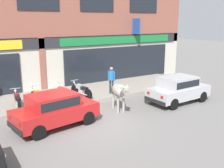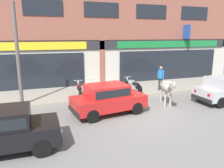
{
  "view_description": "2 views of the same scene",
  "coord_description": "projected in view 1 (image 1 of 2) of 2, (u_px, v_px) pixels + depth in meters",
  "views": [
    {
      "loc": [
        -4.83,
        -9.91,
        4.41
      ],
      "look_at": [
        1.97,
        1.0,
        1.28
      ],
      "focal_mm": 42.0,
      "sensor_mm": 36.0,
      "label": 1
    },
    {
      "loc": [
        -4.39,
        -9.41,
        3.75
      ],
      "look_at": [
        -0.9,
        1.0,
        1.29
      ],
      "focal_mm": 35.0,
      "sensor_mm": 36.0,
      "label": 2
    }
  ],
  "objects": [
    {
      "name": "car_0",
      "position": [
        178.0,
        88.0,
        14.28
      ],
      "size": [
        3.67,
        1.75,
        1.46
      ],
      "color": "black",
      "rests_on": "ground"
    },
    {
      "name": "motorcycle_2",
      "position": [
        61.0,
        93.0,
        14.21
      ],
      "size": [
        0.62,
        1.8,
        0.88
      ],
      "color": "black",
      "rests_on": "sidewalk"
    },
    {
      "name": "sidewalk",
      "position": [
        55.0,
        98.0,
        15.05
      ],
      "size": [
        19.0,
        3.79,
        0.18
      ],
      "primitive_type": "cube",
      "color": "gray",
      "rests_on": "ground"
    },
    {
      "name": "shop_building",
      "position": [
        39.0,
        21.0,
        15.82
      ],
      "size": [
        23.0,
        1.4,
        9.14
      ],
      "color": "#8E5142",
      "rests_on": "ground"
    },
    {
      "name": "car_2",
      "position": [
        55.0,
        108.0,
        11.0
      ],
      "size": [
        3.77,
        2.12,
        1.46
      ],
      "color": "black",
      "rests_on": "ground"
    },
    {
      "name": "motorcycle_3",
      "position": [
        81.0,
        90.0,
        14.86
      ],
      "size": [
        0.63,
        1.79,
        0.88
      ],
      "color": "black",
      "rests_on": "sidewalk"
    },
    {
      "name": "ground_plane",
      "position": [
        87.0,
        122.0,
        11.7
      ],
      "size": [
        90.0,
        90.0,
        0.0
      ],
      "primitive_type": "plane",
      "color": "slate"
    },
    {
      "name": "motorcycle_1",
      "position": [
        39.0,
        97.0,
        13.54
      ],
      "size": [
        0.53,
        1.81,
        0.88
      ],
      "color": "black",
      "rests_on": "sidewalk"
    },
    {
      "name": "motorcycle_0",
      "position": [
        18.0,
        100.0,
        12.93
      ],
      "size": [
        0.52,
        1.81,
        0.88
      ],
      "color": "black",
      "rests_on": "sidewalk"
    },
    {
      "name": "pedestrian",
      "position": [
        111.0,
        77.0,
        15.35
      ],
      "size": [
        0.32,
        0.47,
        1.6
      ],
      "color": "#2D2D33",
      "rests_on": "sidewalk"
    },
    {
      "name": "cow",
      "position": [
        119.0,
        91.0,
        12.92
      ],
      "size": [
        0.95,
        2.09,
        1.61
      ],
      "color": "#9E998E",
      "rests_on": "ground"
    }
  ]
}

